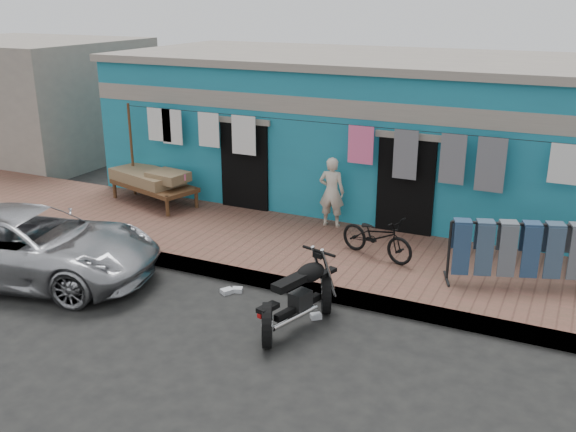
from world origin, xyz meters
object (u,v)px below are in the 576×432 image
object	(u,v)px
motorcycle	(298,294)
bicycle	(377,232)
jeans_rack	(517,252)
car	(30,244)
charpoy	(154,187)
seated_person	(332,192)

from	to	relation	value
motorcycle	bicycle	bearing A→B (deg)	96.81
jeans_rack	motorcycle	bearing A→B (deg)	-138.30
car	bicycle	bearing A→B (deg)	-74.39
bicycle	charpoy	xyz separation A→B (m)	(-5.43, 0.90, -0.10)
charpoy	car	bearing A→B (deg)	-86.33
seated_person	bicycle	world-z (taller)	seated_person
seated_person	charpoy	distance (m)	4.12
car	charpoy	xyz separation A→B (m)	(-0.24, 3.76, -0.01)
car	motorcycle	bearing A→B (deg)	-98.88
seated_person	charpoy	bearing A→B (deg)	-2.72
motorcycle	jeans_rack	distance (m)	3.62
car	motorcycle	size ratio (longest dim) A/B	2.52
charpoy	jeans_rack	size ratio (longest dim) A/B	1.06
car	motorcycle	distance (m)	4.83
seated_person	motorcycle	xyz separation A→B (m)	(0.95, -3.66, -0.41)
car	jeans_rack	distance (m)	8.01
seated_person	car	bearing A→B (deg)	39.76
motorcycle	charpoy	size ratio (longest dim) A/B	0.74
bicycle	charpoy	world-z (taller)	bicycle
bicycle	charpoy	size ratio (longest dim) A/B	0.61
seated_person	charpoy	xyz separation A→B (m)	(-4.10, -0.27, -0.34)
car	jeans_rack	xyz separation A→B (m)	(7.51, 2.78, 0.15)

